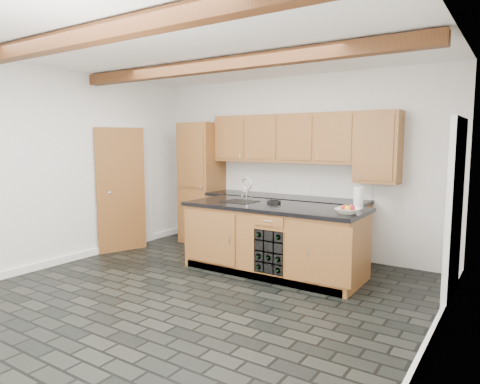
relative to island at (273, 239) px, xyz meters
The scene contains 10 objects.
ground 1.40m from the island, 103.44° to the right, with size 5.00×5.00×0.00m, color black.
room_shell 1.36m from the island, 117.48° to the right, with size 5.01×5.00×5.00m.
back_cabinetry 1.28m from the island, 125.61° to the left, with size 3.65×0.62×2.20m.
island is the anchor object (origin of this frame).
faucet 0.75m from the island, behind, with size 0.45×0.40×0.34m.
kitchen_scale 0.52m from the island, 118.23° to the left, with size 0.17×0.11×0.05m.
fruit_bowl 1.19m from the island, ahead, with size 0.28×0.28×0.07m, color white.
fruit_cluster 1.21m from the island, ahead, with size 0.16×0.17×0.07m.
paper_towel 1.25m from the island, 16.55° to the left, with size 0.12×0.12×0.28m, color white.
mug 1.58m from the island, 138.21° to the left, with size 0.09×0.09×0.09m, color white.
Camera 1 is at (3.07, -3.70, 1.78)m, focal length 32.00 mm.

